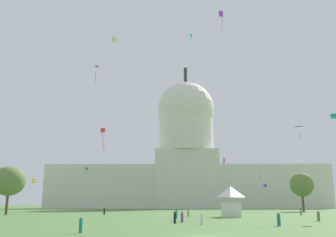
# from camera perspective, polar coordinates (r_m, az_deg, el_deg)

# --- Properties ---
(ground_plane) EXTENTS (800.00, 800.00, 0.00)m
(ground_plane) POSITION_cam_1_polar(r_m,az_deg,el_deg) (36.33, 5.49, -17.45)
(ground_plane) COLOR #4C7538
(capitol_building) EXTENTS (139.43, 30.19, 74.78)m
(capitol_building) POSITION_cam_1_polar(r_m,az_deg,el_deg) (192.95, 2.84, -6.69)
(capitol_building) COLOR silver
(capitol_building) RESTS_ON ground_plane
(event_tent) EXTENTS (5.01, 6.35, 6.25)m
(event_tent) POSITION_cam_1_polar(r_m,az_deg,el_deg) (80.59, 9.64, -12.49)
(event_tent) COLOR white
(event_tent) RESTS_ON ground_plane
(tree_east_far) EXTENTS (10.48, 10.49, 12.64)m
(tree_east_far) POSITION_cam_1_polar(r_m,az_deg,el_deg) (132.43, 19.87, -9.56)
(tree_east_far) COLOR brown
(tree_east_far) RESTS_ON ground_plane
(tree_west_near) EXTENTS (11.09, 10.99, 11.92)m
(tree_west_near) POSITION_cam_1_polar(r_m,az_deg,el_deg) (102.37, -23.27, -8.82)
(tree_west_near) COLOR brown
(tree_west_near) RESTS_ON ground_plane
(person_tan_mid_right) EXTENTS (0.44, 0.44, 1.48)m
(person_tan_mid_right) POSITION_cam_1_polar(r_m,az_deg,el_deg) (83.95, 3.12, -14.34)
(person_tan_mid_right) COLOR tan
(person_tan_mid_right) RESTS_ON ground_plane
(person_purple_back_center) EXTENTS (0.54, 0.54, 1.63)m
(person_purple_back_center) POSITION_cam_1_polar(r_m,az_deg,el_deg) (58.97, 2.17, -14.95)
(person_purple_back_center) COLOR #703D93
(person_purple_back_center) RESTS_ON ground_plane
(person_teal_aisle_center) EXTENTS (0.63, 0.63, 1.76)m
(person_teal_aisle_center) POSITION_cam_1_polar(r_m,az_deg,el_deg) (51.61, 16.67, -14.70)
(person_teal_aisle_center) COLOR #1E757A
(person_teal_aisle_center) RESTS_ON ground_plane
(person_olive_edge_west) EXTENTS (0.49, 0.49, 1.74)m
(person_olive_edge_west) POSITION_cam_1_polar(r_m,az_deg,el_deg) (94.91, 19.76, -13.36)
(person_olive_edge_west) COLOR olive
(person_olive_edge_west) RESTS_ON ground_plane
(person_white_lawn_far_left) EXTENTS (0.40, 0.40, 1.47)m
(person_white_lawn_far_left) POSITION_cam_1_polar(r_m,az_deg,el_deg) (52.84, 5.20, -15.25)
(person_white_lawn_far_left) COLOR silver
(person_white_lawn_far_left) RESTS_ON ground_plane
(person_black_deep_crowd) EXTENTS (0.46, 0.46, 1.74)m
(person_black_deep_crowd) POSITION_cam_1_polar(r_m,az_deg,el_deg) (55.63, 1.05, -15.02)
(person_black_deep_crowd) COLOR black
(person_black_deep_crowd) RESTS_ON ground_plane
(person_black_near_tent) EXTENTS (0.50, 0.50, 1.77)m
(person_black_near_tent) POSITION_cam_1_polar(r_m,az_deg,el_deg) (94.38, -9.78, -13.91)
(person_black_near_tent) COLOR black
(person_black_near_tent) RESTS_ON ground_plane
(person_teal_lawn_far_right) EXTENTS (0.55, 0.55, 1.75)m
(person_teal_lawn_far_right) POSITION_cam_1_polar(r_m,az_deg,el_deg) (72.24, 1.29, -14.50)
(person_teal_lawn_far_right) COLOR #1E757A
(person_teal_lawn_far_right) RESTS_ON ground_plane
(person_olive_back_left) EXTENTS (0.53, 0.53, 1.70)m
(person_olive_back_left) POSITION_cam_1_polar(r_m,az_deg,el_deg) (67.49, 22.13, -13.75)
(person_olive_back_left) COLOR olive
(person_olive_back_left) RESTS_ON ground_plane
(person_teal_front_center) EXTENTS (0.47, 0.47, 1.63)m
(person_teal_front_center) POSITION_cam_1_polar(r_m,az_deg,el_deg) (39.67, -13.28, -15.69)
(person_teal_front_center) COLOR #1E757A
(person_teal_front_center) RESTS_ON ground_plane
(kite_turquoise_mid) EXTENTS (0.98, 0.98, 0.85)m
(kite_turquoise_mid) POSITION_cam_1_polar(r_m,az_deg,el_deg) (77.57, 24.14, 0.34)
(kite_turquoise_mid) COLOR teal
(kite_violet_high) EXTENTS (0.86, 0.41, 3.98)m
(kite_violet_high) POSITION_cam_1_polar(r_m,az_deg,el_deg) (76.72, 8.18, 15.47)
(kite_violet_high) COLOR purple
(kite_cyan_high) EXTENTS (0.81, 0.36, 3.80)m
(kite_cyan_high) POSITION_cam_1_polar(r_m,az_deg,el_deg) (124.31, 3.56, 12.46)
(kite_cyan_high) COLOR #33BCDB
(kite_pink_low) EXTENTS (0.84, 0.75, 2.79)m
(kite_pink_low) POSITION_cam_1_polar(r_m,az_deg,el_deg) (98.42, 8.62, -6.49)
(kite_pink_low) COLOR pink
(kite_white_mid) EXTENTS (1.25, 1.29, 1.15)m
(kite_white_mid) POSITION_cam_1_polar(r_m,az_deg,el_deg) (76.62, -8.32, 11.95)
(kite_white_mid) COLOR white
(kite_orange_low) EXTENTS (1.36, 0.98, 3.21)m
(kite_orange_low) POSITION_cam_1_polar(r_m,az_deg,el_deg) (142.42, 13.97, -7.99)
(kite_orange_low) COLOR orange
(kite_red_low) EXTENTS (0.77, 0.80, 4.14)m
(kite_red_low) POSITION_cam_1_polar(r_m,az_deg,el_deg) (67.07, -9.95, -1.87)
(kite_red_low) COLOR red
(kite_green_low) EXTENTS (1.23, 1.22, 3.08)m
(kite_green_low) POSITION_cam_1_polar(r_m,az_deg,el_deg) (158.42, -12.42, -7.57)
(kite_green_low) COLOR green
(kite_magenta_mid) EXTENTS (0.88, 1.42, 3.33)m
(kite_magenta_mid) POSITION_cam_1_polar(r_m,az_deg,el_deg) (78.16, -11.28, 7.60)
(kite_magenta_mid) COLOR #D1339E
(kite_lime_low) EXTENTS (1.38, 1.88, 2.29)m
(kite_lime_low) POSITION_cam_1_polar(r_m,az_deg,el_deg) (77.35, 6.95, -6.14)
(kite_lime_low) COLOR #8CD133
(kite_yellow_low) EXTENTS (1.11, 1.10, 1.04)m
(kite_yellow_low) POSITION_cam_1_polar(r_m,az_deg,el_deg) (101.08, -19.88, -8.97)
(kite_yellow_low) COLOR yellow
(kite_black_low) EXTENTS (1.72, 1.20, 2.17)m
(kite_black_low) POSITION_cam_1_polar(r_m,az_deg,el_deg) (70.05, 19.41, -1.41)
(kite_black_low) COLOR black
(kite_blue_low) EXTENTS (1.14, 1.11, 1.12)m
(kite_blue_low) POSITION_cam_1_polar(r_m,az_deg,el_deg) (132.57, 14.73, -9.94)
(kite_blue_low) COLOR blue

